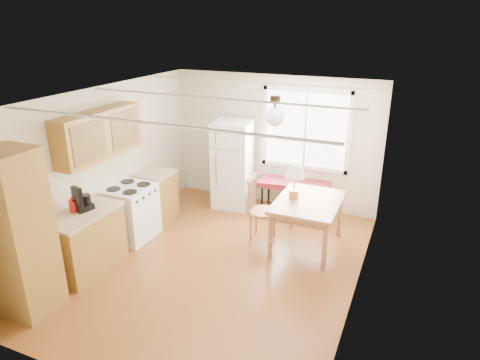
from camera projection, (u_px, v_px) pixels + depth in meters
The scene contains 11 objects.
room_shell at pixel (216, 186), 5.97m from camera, with size 4.60×5.60×2.62m.
kitchen_run at pixel (91, 210), 6.21m from camera, with size 0.65×3.40×2.20m.
window_unit at pixel (306, 130), 7.76m from camera, with size 1.64×0.05×1.51m.
pendant_light at pixel (275, 115), 5.70m from camera, with size 0.26×0.26×0.40m.
refrigerator at pixel (233, 164), 8.15m from camera, with size 0.76×0.76×1.67m.
bench at pixel (294, 185), 7.94m from camera, with size 1.38×0.66×0.61m.
dining_table at pixel (308, 207), 6.65m from camera, with size 0.97×1.29×0.81m.
chair at pixel (257, 204), 6.98m from camera, with size 0.47×0.47×1.06m.
table_lamp at pixel (295, 173), 6.58m from camera, with size 0.33×0.33×0.56m.
coffee_maker at pixel (82, 201), 6.01m from camera, with size 0.25×0.29×0.38m.
kettle at pixel (73, 205), 6.00m from camera, with size 0.12×0.12×0.23m.
Camera 1 is at (2.50, -4.96, 3.47)m, focal length 32.00 mm.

